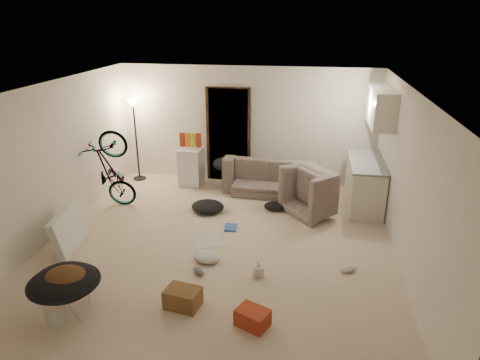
% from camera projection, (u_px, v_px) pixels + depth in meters
% --- Properties ---
extents(floor, '(5.50, 6.00, 0.02)m').
position_uv_depth(floor, '(219.00, 247.00, 6.87)').
color(floor, beige).
rests_on(floor, ground).
extents(ceiling, '(5.50, 6.00, 0.02)m').
position_uv_depth(ceiling, '(215.00, 88.00, 5.96)').
color(ceiling, white).
rests_on(ceiling, wall_back).
extents(wall_back, '(5.50, 0.02, 2.50)m').
position_uv_depth(wall_back, '(247.00, 125.00, 9.18)').
color(wall_back, silver).
rests_on(wall_back, floor).
extents(wall_front, '(5.50, 0.02, 2.50)m').
position_uv_depth(wall_front, '(141.00, 293.00, 3.64)').
color(wall_front, silver).
rests_on(wall_front, floor).
extents(wall_left, '(0.02, 6.00, 2.50)m').
position_uv_depth(wall_left, '(49.00, 163.00, 6.84)').
color(wall_left, silver).
rests_on(wall_left, floor).
extents(wall_right, '(0.02, 6.00, 2.50)m').
position_uv_depth(wall_right, '(409.00, 184.00, 5.98)').
color(wall_right, silver).
rests_on(wall_right, floor).
extents(doorway, '(0.85, 0.10, 2.04)m').
position_uv_depth(doorway, '(229.00, 135.00, 9.29)').
color(doorway, black).
rests_on(doorway, floor).
extents(door_trim, '(0.97, 0.04, 2.10)m').
position_uv_depth(door_trim, '(228.00, 136.00, 9.26)').
color(door_trim, '#311E11').
rests_on(door_trim, floor).
extents(floor_lamp, '(0.28, 0.28, 1.81)m').
position_uv_depth(floor_lamp, '(135.00, 122.00, 9.20)').
color(floor_lamp, black).
rests_on(floor_lamp, floor).
extents(kitchen_counter, '(0.60, 1.50, 0.88)m').
position_uv_depth(kitchen_counter, '(364.00, 184.00, 8.17)').
color(kitchen_counter, silver).
rests_on(kitchen_counter, floor).
extents(counter_top, '(0.64, 1.54, 0.04)m').
position_uv_depth(counter_top, '(367.00, 162.00, 8.00)').
color(counter_top, gray).
rests_on(counter_top, kitchen_counter).
extents(kitchen_uppers, '(0.38, 1.40, 0.65)m').
position_uv_depth(kitchen_uppers, '(381.00, 106.00, 7.60)').
color(kitchen_uppers, silver).
rests_on(kitchen_uppers, wall_right).
extents(sofa, '(1.94, 0.85, 0.56)m').
position_uv_depth(sofa, '(271.00, 178.00, 8.93)').
color(sofa, '#343B34').
rests_on(sofa, floor).
extents(armchair, '(1.31, 1.32, 0.65)m').
position_uv_depth(armchair, '(321.00, 195.00, 8.00)').
color(armchair, '#343B34').
rests_on(armchair, floor).
extents(bicycle, '(1.62, 0.79, 0.91)m').
position_uv_depth(bicycle, '(113.00, 187.00, 8.12)').
color(bicycle, black).
rests_on(bicycle, floor).
extents(book_asset, '(0.25, 0.25, 0.02)m').
position_uv_depth(book_asset, '(52.00, 329.00, 5.05)').
color(book_asset, '#9D3017').
rests_on(book_asset, floor).
extents(mini_fridge, '(0.50, 0.50, 0.80)m').
position_uv_depth(mini_fridge, '(191.00, 167.00, 9.24)').
color(mini_fridge, white).
rests_on(mini_fridge, floor).
extents(snack_box_0, '(0.10, 0.07, 0.30)m').
position_uv_depth(snack_box_0, '(182.00, 140.00, 9.05)').
color(snack_box_0, '#9D3017').
rests_on(snack_box_0, mini_fridge).
extents(snack_box_1, '(0.11, 0.08, 0.30)m').
position_uv_depth(snack_box_1, '(188.00, 140.00, 9.03)').
color(snack_box_1, orange).
rests_on(snack_box_1, mini_fridge).
extents(snack_box_2, '(0.10, 0.08, 0.30)m').
position_uv_depth(snack_box_2, '(193.00, 140.00, 9.02)').
color(snack_box_2, gold).
rests_on(snack_box_2, mini_fridge).
extents(snack_box_3, '(0.11, 0.08, 0.30)m').
position_uv_depth(snack_box_3, '(199.00, 140.00, 9.00)').
color(snack_box_3, '#9D3017').
rests_on(snack_box_3, mini_fridge).
extents(saucer_chair, '(0.86, 0.86, 0.61)m').
position_uv_depth(saucer_chair, '(65.00, 288.00, 5.20)').
color(saucer_chair, silver).
rests_on(saucer_chair, floor).
extents(hoodie, '(0.57, 0.52, 0.22)m').
position_uv_depth(hoodie, '(65.00, 276.00, 5.10)').
color(hoodie, brown).
rests_on(hoodie, saucer_chair).
extents(sofa_drape, '(0.61, 0.52, 0.28)m').
position_uv_depth(sofa_drape, '(226.00, 164.00, 8.98)').
color(sofa_drape, black).
rests_on(sofa_drape, sofa).
extents(tv_box, '(0.40, 0.99, 0.65)m').
position_uv_depth(tv_box, '(68.00, 230.00, 6.69)').
color(tv_box, silver).
rests_on(tv_box, floor).
extents(drink_case_a, '(0.48, 0.38, 0.25)m').
position_uv_depth(drink_case_a, '(183.00, 298.00, 5.41)').
color(drink_case_a, brown).
rests_on(drink_case_a, floor).
extents(drink_case_b, '(0.45, 0.41, 0.22)m').
position_uv_depth(drink_case_b, '(253.00, 318.00, 5.08)').
color(drink_case_b, '#9D3017').
rests_on(drink_case_b, floor).
extents(juicer, '(0.17, 0.17, 0.24)m').
position_uv_depth(juicer, '(258.00, 270.00, 6.04)').
color(juicer, beige).
rests_on(juicer, floor).
extents(newspaper, '(0.64, 0.72, 0.01)m').
position_uv_depth(newspaper, '(208.00, 239.00, 7.07)').
color(newspaper, beige).
rests_on(newspaper, floor).
extents(book_blue, '(0.22, 0.29, 0.03)m').
position_uv_depth(book_blue, '(231.00, 228.00, 7.43)').
color(book_blue, '#315BB1').
rests_on(book_blue, floor).
extents(book_white, '(0.20, 0.25, 0.02)m').
position_uv_depth(book_white, '(213.00, 207.00, 8.21)').
color(book_white, silver).
rests_on(book_white, floor).
extents(shoe_0, '(0.27, 0.16, 0.09)m').
position_uv_depth(shoe_0, '(273.00, 187.00, 9.09)').
color(shoe_0, '#315BB1').
rests_on(shoe_0, floor).
extents(shoe_2, '(0.20, 0.27, 0.09)m').
position_uv_depth(shoe_2, '(58.00, 276.00, 6.00)').
color(shoe_2, '#315BB1').
rests_on(shoe_2, floor).
extents(shoe_3, '(0.25, 0.24, 0.09)m').
position_uv_depth(shoe_3, '(199.00, 271.00, 6.11)').
color(shoe_3, slate).
rests_on(shoe_3, floor).
extents(shoe_4, '(0.29, 0.23, 0.10)m').
position_uv_depth(shoe_4, '(348.00, 269.00, 6.16)').
color(shoe_4, white).
rests_on(shoe_4, floor).
extents(clothes_lump_a, '(0.68, 0.60, 0.20)m').
position_uv_depth(clothes_lump_a, '(208.00, 207.00, 8.04)').
color(clothes_lump_a, black).
rests_on(clothes_lump_a, floor).
extents(clothes_lump_b, '(0.43, 0.37, 0.13)m').
position_uv_depth(clothes_lump_b, '(275.00, 206.00, 8.14)').
color(clothes_lump_b, black).
rests_on(clothes_lump_b, floor).
extents(clothes_lump_c, '(0.49, 0.45, 0.13)m').
position_uv_depth(clothes_lump_c, '(207.00, 257.00, 6.44)').
color(clothes_lump_c, silver).
rests_on(clothes_lump_c, floor).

